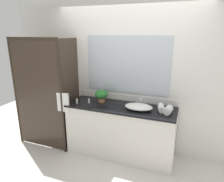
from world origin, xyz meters
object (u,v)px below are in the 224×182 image
(rolled_towel_near_edge, at_px, (168,110))
(faucet, at_px, (141,103))
(rolled_towel_middle, at_px, (161,108))
(amenity_bottle_conditioner, at_px, (77,101))
(potted_plant, at_px, (101,95))
(sink_basin, at_px, (139,107))
(amenity_bottle_body_wash, at_px, (89,101))

(rolled_towel_near_edge, bearing_deg, faucet, 156.68)
(rolled_towel_near_edge, relative_size, rolled_towel_middle, 0.84)
(amenity_bottle_conditioner, bearing_deg, rolled_towel_middle, 6.83)
(potted_plant, xyz_separation_m, amenity_bottle_conditioner, (-0.36, -0.22, -0.09))
(rolled_towel_near_edge, bearing_deg, sink_basin, 178.02)
(sink_basin, relative_size, rolled_towel_near_edge, 2.41)
(sink_basin, distance_m, faucet, 0.18)
(amenity_bottle_conditioner, distance_m, amenity_bottle_body_wash, 0.21)
(amenity_bottle_body_wash, xyz_separation_m, rolled_towel_middle, (1.21, 0.08, 0.01))
(sink_basin, xyz_separation_m, rolled_towel_middle, (0.34, 0.05, 0.01))
(amenity_bottle_conditioner, height_order, rolled_towel_near_edge, rolled_towel_near_edge)
(potted_plant, xyz_separation_m, rolled_towel_near_edge, (1.14, -0.12, -0.07))
(faucet, bearing_deg, potted_plant, -173.91)
(amenity_bottle_body_wash, xyz_separation_m, rolled_towel_near_edge, (1.32, 0.01, 0.01))
(faucet, relative_size, rolled_towel_middle, 0.78)
(sink_basin, height_order, amenity_bottle_conditioner, amenity_bottle_conditioner)
(rolled_towel_middle, bearing_deg, amenity_bottle_conditioner, -173.17)
(faucet, bearing_deg, rolled_towel_middle, -20.51)
(faucet, height_order, rolled_towel_middle, faucet)
(faucet, distance_m, rolled_towel_near_edge, 0.50)
(amenity_bottle_conditioner, relative_size, rolled_towel_middle, 0.41)
(faucet, relative_size, potted_plant, 0.75)
(potted_plant, bearing_deg, rolled_towel_near_edge, -6.10)
(rolled_towel_middle, bearing_deg, rolled_towel_near_edge, -31.37)
(amenity_bottle_conditioner, distance_m, rolled_towel_middle, 1.40)
(amenity_bottle_body_wash, bearing_deg, rolled_towel_near_edge, 0.37)
(faucet, relative_size, amenity_bottle_body_wash, 1.94)
(faucet, distance_m, rolled_towel_middle, 0.37)
(potted_plant, relative_size, rolled_towel_near_edge, 1.23)
(faucet, height_order, amenity_bottle_body_wash, faucet)
(sink_basin, bearing_deg, faucet, 90.00)
(amenity_bottle_body_wash, bearing_deg, faucet, 13.32)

